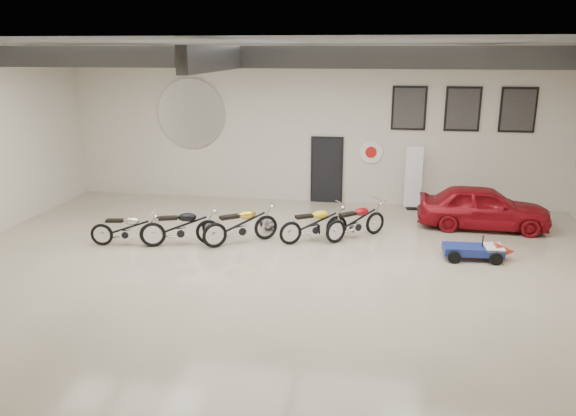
% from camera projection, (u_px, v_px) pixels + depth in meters
% --- Properties ---
extents(floor, '(16.00, 12.00, 0.01)m').
position_uv_depth(floor, '(280.00, 268.00, 12.92)').
color(floor, '#B8A78C').
rests_on(floor, ground).
extents(ceiling, '(16.00, 12.00, 0.01)m').
position_uv_depth(ceiling, '(279.00, 42.00, 11.55)').
color(ceiling, gray).
rests_on(ceiling, back_wall).
extents(back_wall, '(16.00, 0.02, 5.00)m').
position_uv_depth(back_wall, '(312.00, 125.00, 17.93)').
color(back_wall, beige).
rests_on(back_wall, floor).
extents(ceiling_beams, '(15.80, 11.80, 0.32)m').
position_uv_depth(ceiling_beams, '(279.00, 54.00, 11.62)').
color(ceiling_beams, slate).
rests_on(ceiling_beams, ceiling).
extents(door, '(0.92, 0.08, 2.10)m').
position_uv_depth(door, '(327.00, 171.00, 18.20)').
color(door, black).
rests_on(door, back_wall).
extents(logo_plaque, '(2.30, 0.06, 1.16)m').
position_uv_depth(logo_plaque, '(191.00, 114.00, 18.42)').
color(logo_plaque, silver).
rests_on(logo_plaque, back_wall).
extents(poster_left, '(1.05, 0.08, 1.35)m').
position_uv_depth(poster_left, '(409.00, 108.00, 17.26)').
color(poster_left, black).
rests_on(poster_left, back_wall).
extents(poster_mid, '(1.05, 0.08, 1.35)m').
position_uv_depth(poster_mid, '(463.00, 109.00, 17.01)').
color(poster_mid, black).
rests_on(poster_mid, back_wall).
extents(poster_right, '(1.05, 0.08, 1.35)m').
position_uv_depth(poster_right, '(518.00, 110.00, 16.76)').
color(poster_right, black).
rests_on(poster_right, back_wall).
extents(oil_sign, '(0.72, 0.10, 0.72)m').
position_uv_depth(oil_sign, '(371.00, 152.00, 17.81)').
color(oil_sign, white).
rests_on(oil_sign, back_wall).
extents(banner_stand, '(0.56, 0.28, 1.95)m').
position_uv_depth(banner_stand, '(413.00, 179.00, 17.37)').
color(banner_stand, white).
rests_on(banner_stand, floor).
extents(motorcycle_silver, '(1.85, 0.82, 0.93)m').
position_uv_depth(motorcycle_silver, '(126.00, 228.00, 14.27)').
color(motorcycle_silver, silver).
rests_on(motorcycle_silver, floor).
extents(motorcycle_black, '(2.09, 1.22, 1.04)m').
position_uv_depth(motorcycle_black, '(180.00, 226.00, 14.27)').
color(motorcycle_black, silver).
rests_on(motorcycle_black, floor).
extents(motorcycle_gold, '(2.01, 1.71, 1.06)m').
position_uv_depth(motorcycle_gold, '(241.00, 224.00, 14.41)').
color(motorcycle_gold, silver).
rests_on(motorcycle_gold, floor).
extents(motorcycle_yellow, '(1.92, 1.51, 0.99)m').
position_uv_depth(motorcycle_yellow, '(314.00, 223.00, 14.58)').
color(motorcycle_yellow, silver).
rests_on(motorcycle_yellow, floor).
extents(motorcycle_red, '(1.81, 1.71, 0.99)m').
position_uv_depth(motorcycle_red, '(356.00, 220.00, 14.81)').
color(motorcycle_red, silver).
rests_on(motorcycle_red, floor).
extents(go_kart, '(1.73, 0.83, 0.61)m').
position_uv_depth(go_kart, '(479.00, 247.00, 13.37)').
color(go_kart, navy).
rests_on(go_kart, floor).
extents(vintage_car, '(1.57, 3.61, 1.21)m').
position_uv_depth(vintage_car, '(483.00, 207.00, 15.65)').
color(vintage_car, maroon).
rests_on(vintage_car, floor).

